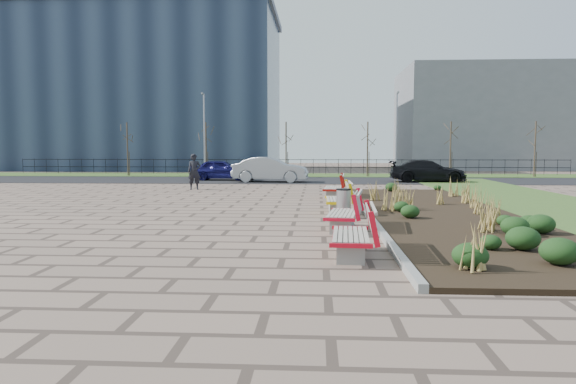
# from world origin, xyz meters

# --- Properties ---
(ground) EXTENTS (120.00, 120.00, 0.00)m
(ground) POSITION_xyz_m (0.00, 0.00, 0.00)
(ground) COLOR #796153
(ground) RESTS_ON ground
(planting_bed) EXTENTS (4.50, 18.00, 0.10)m
(planting_bed) POSITION_xyz_m (6.25, 5.00, 0.05)
(planting_bed) COLOR black
(planting_bed) RESTS_ON ground
(planting_curb) EXTENTS (0.16, 18.00, 0.15)m
(planting_curb) POSITION_xyz_m (3.92, 5.00, 0.07)
(planting_curb) COLOR gray
(planting_curb) RESTS_ON ground
(grass_verge_far) EXTENTS (80.00, 5.00, 0.04)m
(grass_verge_far) POSITION_xyz_m (0.00, 28.00, 0.02)
(grass_verge_far) COLOR #33511E
(grass_verge_far) RESTS_ON ground
(road) EXTENTS (80.00, 7.00, 0.02)m
(road) POSITION_xyz_m (0.00, 22.00, 0.01)
(road) COLOR black
(road) RESTS_ON ground
(bench_a) EXTENTS (1.01, 2.15, 1.00)m
(bench_a) POSITION_xyz_m (3.00, -1.44, 0.50)
(bench_a) COLOR red
(bench_a) RESTS_ON ground
(bench_b) EXTENTS (1.17, 2.20, 1.00)m
(bench_b) POSITION_xyz_m (3.00, 1.85, 0.50)
(bench_b) COLOR red
(bench_b) RESTS_ON ground
(bench_c) EXTENTS (0.91, 2.10, 1.00)m
(bench_c) POSITION_xyz_m (3.00, 5.50, 0.50)
(bench_c) COLOR yellow
(bench_c) RESTS_ON ground
(bench_d) EXTENTS (1.03, 2.15, 1.00)m
(bench_d) POSITION_xyz_m (3.00, 10.35, 0.50)
(bench_d) COLOR #A4100A
(bench_d) RESTS_ON ground
(litter_bin) EXTENTS (0.44, 0.44, 0.89)m
(litter_bin) POSITION_xyz_m (3.15, 4.17, 0.44)
(litter_bin) COLOR #B2B2B7
(litter_bin) RESTS_ON ground
(pedestrian) EXTENTS (0.77, 0.62, 1.84)m
(pedestrian) POSITION_xyz_m (-3.99, 14.45, 0.92)
(pedestrian) COLOR black
(pedestrian) RESTS_ON ground
(car_blue) EXTENTS (3.97, 1.66, 1.34)m
(car_blue) POSITION_xyz_m (-3.98, 21.83, 0.69)
(car_blue) COLOR #141353
(car_blue) RESTS_ON road
(car_silver) EXTENTS (4.75, 1.84, 1.54)m
(car_silver) POSITION_xyz_m (-0.60, 20.23, 0.79)
(car_silver) COLOR #9A9DA1
(car_silver) RESTS_ON road
(car_black) EXTENTS (4.73, 2.04, 1.36)m
(car_black) POSITION_xyz_m (9.18, 20.76, 0.70)
(car_black) COLOR black
(car_black) RESTS_ON road
(tree_a) EXTENTS (1.40, 1.40, 4.00)m
(tree_a) POSITION_xyz_m (-12.00, 26.50, 2.04)
(tree_a) COLOR #4C3D2D
(tree_a) RESTS_ON grass_verge_far
(tree_b) EXTENTS (1.40, 1.40, 4.00)m
(tree_b) POSITION_xyz_m (-6.00, 26.50, 2.04)
(tree_b) COLOR #4C3D2D
(tree_b) RESTS_ON grass_verge_far
(tree_c) EXTENTS (1.40, 1.40, 4.00)m
(tree_c) POSITION_xyz_m (0.00, 26.50, 2.04)
(tree_c) COLOR #4C3D2D
(tree_c) RESTS_ON grass_verge_far
(tree_d) EXTENTS (1.40, 1.40, 4.00)m
(tree_d) POSITION_xyz_m (6.00, 26.50, 2.04)
(tree_d) COLOR #4C3D2D
(tree_d) RESTS_ON grass_verge_far
(tree_e) EXTENTS (1.40, 1.40, 4.00)m
(tree_e) POSITION_xyz_m (12.00, 26.50, 2.04)
(tree_e) COLOR #4C3D2D
(tree_e) RESTS_ON grass_verge_far
(tree_f) EXTENTS (1.40, 1.40, 4.00)m
(tree_f) POSITION_xyz_m (18.00, 26.50, 2.04)
(tree_f) COLOR #4C3D2D
(tree_f) RESTS_ON grass_verge_far
(lamp_west) EXTENTS (0.24, 0.60, 6.00)m
(lamp_west) POSITION_xyz_m (-6.00, 26.00, 3.04)
(lamp_west) COLOR gray
(lamp_west) RESTS_ON grass_verge_far
(lamp_east) EXTENTS (0.24, 0.60, 6.00)m
(lamp_east) POSITION_xyz_m (8.00, 26.00, 3.04)
(lamp_east) COLOR gray
(lamp_east) RESTS_ON grass_verge_far
(railing_fence) EXTENTS (44.00, 0.10, 1.20)m
(railing_fence) POSITION_xyz_m (0.00, 29.50, 0.64)
(railing_fence) COLOR black
(railing_fence) RESTS_ON grass_verge_far
(building_glass) EXTENTS (40.00, 14.00, 15.00)m
(building_glass) POSITION_xyz_m (-22.00, 40.00, 7.50)
(building_glass) COLOR #192338
(building_glass) RESTS_ON ground
(building_grey) EXTENTS (18.00, 12.00, 10.00)m
(building_grey) POSITION_xyz_m (20.00, 42.00, 5.00)
(building_grey) COLOR slate
(building_grey) RESTS_ON ground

